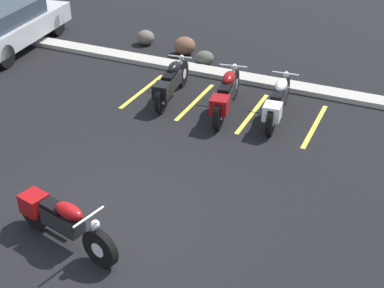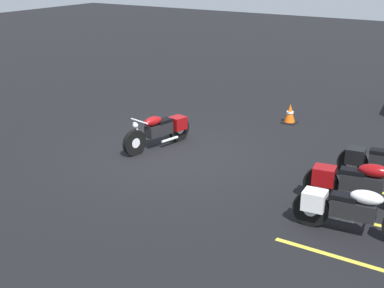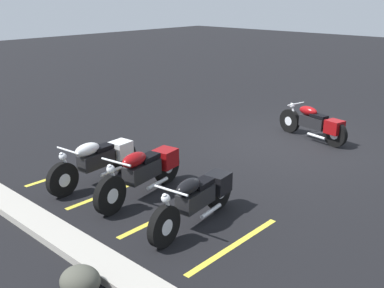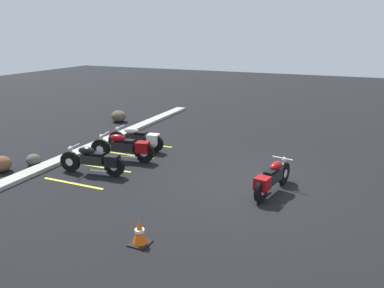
# 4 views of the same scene
# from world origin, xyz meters

# --- Properties ---
(ground) EXTENTS (60.00, 60.00, 0.00)m
(ground) POSITION_xyz_m (0.00, 0.00, 0.00)
(ground) COLOR black
(motorcycle_maroon_featured) EXTENTS (2.08, 0.76, 0.83)m
(motorcycle_maroon_featured) POSITION_xyz_m (-0.33, -0.58, 0.44)
(motorcycle_maroon_featured) COLOR black
(motorcycle_maroon_featured) RESTS_ON ground
(parked_bike_0) EXTENTS (0.66, 2.15, 0.85)m
(parked_bike_0) POSITION_xyz_m (-1.06, 4.64, 0.45)
(parked_bike_0) COLOR black
(parked_bike_0) RESTS_ON ground
(parked_bike_1) EXTENTS (0.75, 2.26, 0.89)m
(parked_bike_1) POSITION_xyz_m (0.38, 4.50, 0.48)
(parked_bike_1) COLOR black
(parked_bike_1) RESTS_ON ground
(parked_bike_2) EXTENTS (0.63, 2.18, 0.86)m
(parked_bike_2) POSITION_xyz_m (1.51, 4.69, 0.46)
(parked_bike_2) COLOR black
(parked_bike_2) RESTS_ON ground
(concrete_curb) EXTENTS (18.00, 0.50, 0.12)m
(concrete_curb) POSITION_xyz_m (0.00, 6.45, 0.06)
(concrete_curb) COLOR #A8A399
(concrete_curb) RESTS_ON ground
(landscape_rock_2) EXTENTS (0.66, 0.64, 0.38)m
(landscape_rock_2) POSITION_xyz_m (-1.22, 6.98, 0.19)
(landscape_rock_2) COLOR #4C4C42
(landscape_rock_2) RESTS_ON ground
(stall_line_0) EXTENTS (0.10, 2.10, 0.00)m
(stall_line_0) POSITION_xyz_m (-1.93, 4.79, 0.00)
(stall_line_0) COLOR gold
(stall_line_0) RESTS_ON ground
(stall_line_1) EXTENTS (0.10, 2.10, 0.00)m
(stall_line_1) POSITION_xyz_m (-0.50, 4.79, 0.00)
(stall_line_1) COLOR gold
(stall_line_1) RESTS_ON ground
(stall_line_2) EXTENTS (0.10, 2.10, 0.00)m
(stall_line_2) POSITION_xyz_m (0.93, 4.79, 0.00)
(stall_line_2) COLOR gold
(stall_line_2) RESTS_ON ground
(stall_line_3) EXTENTS (0.10, 2.10, 0.00)m
(stall_line_3) POSITION_xyz_m (2.35, 4.79, 0.00)
(stall_line_3) COLOR gold
(stall_line_3) RESTS_ON ground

